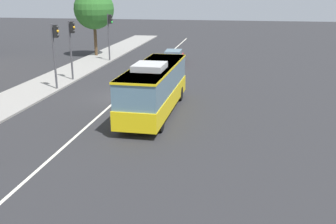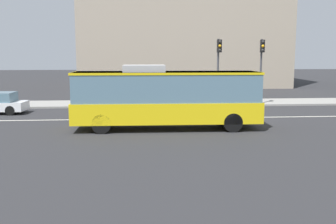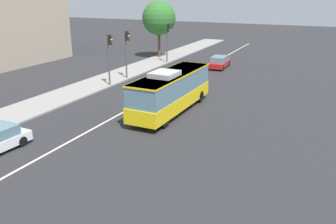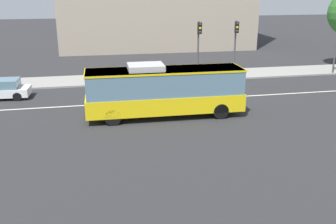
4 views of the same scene
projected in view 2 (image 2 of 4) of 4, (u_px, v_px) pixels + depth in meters
name	position (u px, v px, depth m)	size (l,w,h in m)	color
ground_plane	(216.00, 118.00, 24.74)	(160.00, 160.00, 0.00)	#28282B
sidewalk_kerb	(198.00, 103.00, 31.91)	(80.00, 3.97, 0.14)	gray
lane_centre_line	(216.00, 118.00, 24.74)	(76.00, 0.16, 0.01)	silver
transit_bus	(166.00, 96.00, 20.87)	(10.04, 2.68, 3.46)	yellow
traffic_light_near_corner	(219.00, 60.00, 29.68)	(0.34, 0.62, 5.20)	#47474C
traffic_light_far_corner	(262.00, 60.00, 30.05)	(0.34, 0.62, 5.20)	#47474C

